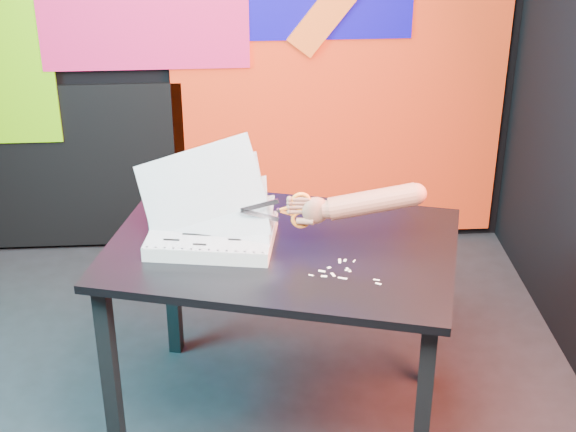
{
  "coord_description": "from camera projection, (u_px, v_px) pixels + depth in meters",
  "views": [
    {
      "loc": [
        0.15,
        -2.51,
        2.22
      ],
      "look_at": [
        0.32,
        0.09,
        0.87
      ],
      "focal_mm": 55.0,
      "sensor_mm": 36.0,
      "label": 1
    }
  ],
  "objects": [
    {
      "name": "printout_stack",
      "position": [
        212.0,
        233.0,
        3.01
      ],
      "size": [
        0.5,
        0.37,
        0.39
      ],
      "rotation": [
        0.0,
        0.0,
        -0.16
      ],
      "color": "beige",
      "rests_on": "work_table"
    },
    {
      "name": "backdrop",
      "position": [
        215.0,
        66.0,
        4.1
      ],
      "size": [
        2.88,
        0.05,
        2.08
      ],
      "color": "#F63813",
      "rests_on": "ground"
    },
    {
      "name": "scissors",
      "position": [
        296.0,
        210.0,
        2.93
      ],
      "size": [
        0.24,
        0.02,
        0.13
      ],
      "rotation": [
        0.0,
        0.0,
        -0.07
      ],
      "color": "#AEB0B3",
      "rests_on": "printout_stack"
    },
    {
      "name": "hand_forearm",
      "position": [
        363.0,
        203.0,
        2.92
      ],
      "size": [
        0.45,
        0.1,
        0.15
      ],
      "rotation": [
        0.0,
        0.0,
        -0.07
      ],
      "color": "brown",
      "rests_on": "work_table"
    },
    {
      "name": "work_table",
      "position": [
        282.0,
        268.0,
        3.05
      ],
      "size": [
        1.34,
        1.06,
        0.75
      ],
      "rotation": [
        0.0,
        0.0,
        -0.27
      ],
      "color": "black",
      "rests_on": "ground"
    },
    {
      "name": "paper_clippings",
      "position": [
        341.0,
        272.0,
        2.85
      ],
      "size": [
        0.23,
        0.17,
        0.0
      ],
      "color": "white",
      "rests_on": "work_table"
    },
    {
      "name": "room",
      "position": [
        184.0,
        89.0,
        2.62
      ],
      "size": [
        3.01,
        3.01,
        2.71
      ],
      "color": "#27272A",
      "rests_on": "ground"
    }
  ]
}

